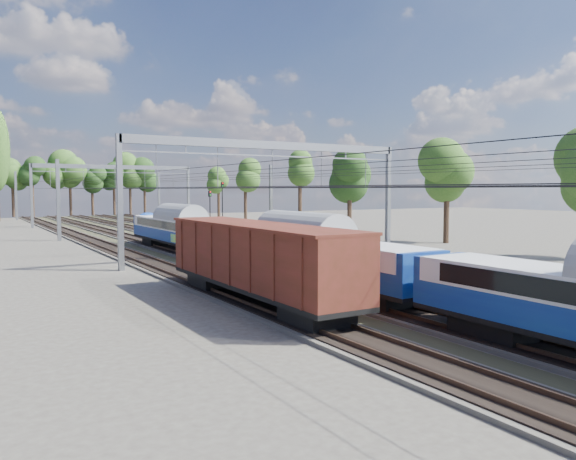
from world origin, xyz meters
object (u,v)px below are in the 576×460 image
freight_boxcar (257,258)px  signal_near (210,209)px  worker (119,215)px  emu_train (307,245)px  signal_far (222,199)px

freight_boxcar → signal_near: signal_near is taller
worker → signal_near: size_ratio=0.31×
emu_train → worker: bearing=83.4°
freight_boxcar → worker: 78.55m
emu_train → signal_far: signal_far is taller
emu_train → signal_near: bearing=76.6°
freight_boxcar → signal_far: signal_far is taller
worker → signal_near: bearing=-166.1°
emu_train → worker: emu_train is taller
worker → signal_near: signal_near is taller
freight_boxcar → signal_near: size_ratio=2.71×
emu_train → freight_boxcar: bearing=-149.4°
signal_near → signal_far: size_ratio=0.82×
emu_train → signal_far: size_ratio=9.12×
worker → signal_near: 44.28m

